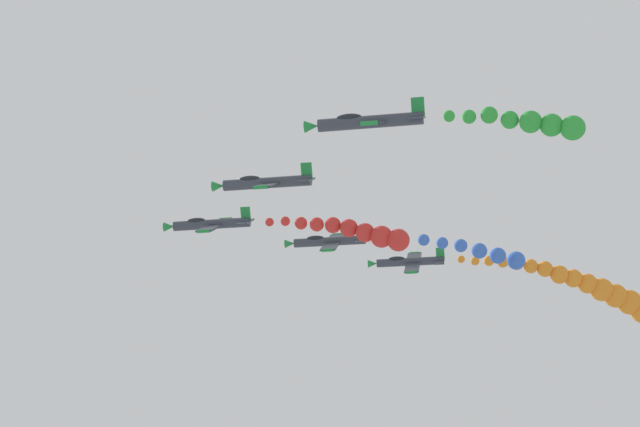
{
  "coord_description": "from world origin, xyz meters",
  "views": [
    {
      "loc": [
        -92.08,
        -16.85,
        66.38
      ],
      "look_at": [
        0.0,
        0.0,
        98.34
      ],
      "focal_mm": 49.65,
      "sensor_mm": 36.0,
      "label": 1
    }
  ],
  "objects_px": {
    "airplane_left_inner": "(265,183)",
    "airplane_right_inner": "(328,241)",
    "airplane_left_outer": "(368,122)",
    "airplane_lead": "(210,224)",
    "airplane_right_outer": "(409,262)"
  },
  "relations": [
    {
      "from": "airplane_left_inner",
      "to": "airplane_right_inner",
      "type": "xyz_separation_m",
      "value": [
        23.48,
        -2.32,
        0.8
      ]
    },
    {
      "from": "airplane_left_outer",
      "to": "airplane_lead",
      "type": "bearing_deg",
      "value": 41.56
    },
    {
      "from": "airplane_left_outer",
      "to": "airplane_right_outer",
      "type": "bearing_deg",
      "value": 0.71
    },
    {
      "from": "airplane_lead",
      "to": "airplane_right_outer",
      "type": "xyz_separation_m",
      "value": [
        22.8,
        -20.81,
        0.79
      ]
    },
    {
      "from": "airplane_right_inner",
      "to": "airplane_right_outer",
      "type": "relative_size",
      "value": 1.0
    },
    {
      "from": "airplane_left_outer",
      "to": "airplane_left_inner",
      "type": "bearing_deg",
      "value": 44.17
    },
    {
      "from": "airplane_left_outer",
      "to": "airplane_right_outer",
      "type": "xyz_separation_m",
      "value": [
        46.92,
        0.58,
        0.67
      ]
    },
    {
      "from": "airplane_right_inner",
      "to": "airplane_lead",
      "type": "bearing_deg",
      "value": 135.01
    },
    {
      "from": "airplane_lead",
      "to": "airplane_left_outer",
      "type": "xyz_separation_m",
      "value": [
        -24.12,
        -21.39,
        0.12
      ]
    },
    {
      "from": "airplane_right_inner",
      "to": "airplane_right_outer",
      "type": "bearing_deg",
      "value": -39.36
    },
    {
      "from": "airplane_left_outer",
      "to": "airplane_right_outer",
      "type": "distance_m",
      "value": 46.93
    },
    {
      "from": "airplane_right_inner",
      "to": "airplane_left_outer",
      "type": "height_order",
      "value": "airplane_right_inner"
    },
    {
      "from": "airplane_right_inner",
      "to": "airplane_left_outer",
      "type": "relative_size",
      "value": 1.0
    },
    {
      "from": "airplane_left_inner",
      "to": "airplane_lead",
      "type": "bearing_deg",
      "value": 38.58
    },
    {
      "from": "airplane_left_outer",
      "to": "airplane_right_outer",
      "type": "height_order",
      "value": "airplane_right_outer"
    }
  ]
}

